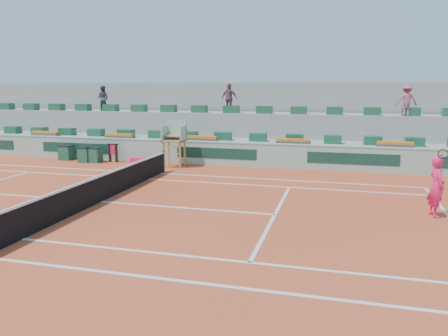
{
  "coord_description": "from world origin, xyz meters",
  "views": [
    {
      "loc": [
        8.33,
        -13.77,
        4.14
      ],
      "look_at": [
        4.0,
        2.5,
        1.0
      ],
      "focal_mm": 35.0,
      "sensor_mm": 36.0,
      "label": 1
    }
  ],
  "objects_px": {
    "tennis_player": "(436,186)",
    "umpire_chair": "(175,137)",
    "player_bag": "(138,161)",
    "drink_cooler_a": "(94,155)"
  },
  "relations": [
    {
      "from": "tennis_player",
      "to": "umpire_chair",
      "type": "bearing_deg",
      "value": 151.07
    },
    {
      "from": "umpire_chair",
      "to": "drink_cooler_a",
      "type": "distance_m",
      "value": 4.93
    },
    {
      "from": "player_bag",
      "to": "tennis_player",
      "type": "xyz_separation_m",
      "value": [
        13.64,
        -6.47,
        0.82
      ]
    },
    {
      "from": "player_bag",
      "to": "tennis_player",
      "type": "relative_size",
      "value": 0.35
    },
    {
      "from": "player_bag",
      "to": "drink_cooler_a",
      "type": "bearing_deg",
      "value": -177.13
    },
    {
      "from": "umpire_chair",
      "to": "drink_cooler_a",
      "type": "height_order",
      "value": "umpire_chair"
    },
    {
      "from": "player_bag",
      "to": "drink_cooler_a",
      "type": "relative_size",
      "value": 0.96
    },
    {
      "from": "drink_cooler_a",
      "to": "player_bag",
      "type": "bearing_deg",
      "value": 2.87
    },
    {
      "from": "drink_cooler_a",
      "to": "tennis_player",
      "type": "xyz_separation_m",
      "value": [
        16.21,
        -6.35,
        0.57
      ]
    },
    {
      "from": "player_bag",
      "to": "drink_cooler_a",
      "type": "height_order",
      "value": "drink_cooler_a"
    }
  ]
}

